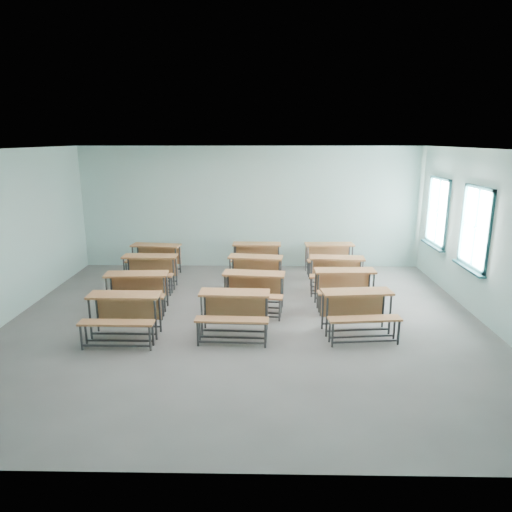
{
  "coord_description": "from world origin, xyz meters",
  "views": [
    {
      "loc": [
        0.36,
        -8.02,
        3.38
      ],
      "look_at": [
        0.19,
        1.2,
        1.0
      ],
      "focal_mm": 32.0,
      "sensor_mm": 36.0,
      "label": 1
    }
  ],
  "objects_px": {
    "desk_unit_r0c2": "(358,307)",
    "desk_unit_r3c2": "(330,254)",
    "desk_unit_r1c2": "(345,283)",
    "desk_unit_r3c0": "(155,255)",
    "desk_unit_r1c1": "(253,286)",
    "desk_unit_r2c0": "(149,267)",
    "desk_unit_r2c1": "(255,268)",
    "desk_unit_r0c0": "(123,310)",
    "desk_unit_r3c1": "(257,254)",
    "desk_unit_r2c2": "(337,269)",
    "desk_unit_r0c1": "(234,307)",
    "desk_unit_r1c0": "(136,287)"
  },
  "relations": [
    {
      "from": "desk_unit_r2c2",
      "to": "desk_unit_r3c2",
      "type": "relative_size",
      "value": 1.02
    },
    {
      "from": "desk_unit_r1c2",
      "to": "desk_unit_r2c0",
      "type": "relative_size",
      "value": 1.02
    },
    {
      "from": "desk_unit_r3c1",
      "to": "desk_unit_r0c1",
      "type": "bearing_deg",
      "value": -93.7
    },
    {
      "from": "desk_unit_r0c0",
      "to": "desk_unit_r3c1",
      "type": "distance_m",
      "value": 4.57
    },
    {
      "from": "desk_unit_r3c1",
      "to": "desk_unit_r1c1",
      "type": "bearing_deg",
      "value": -89.25
    },
    {
      "from": "desk_unit_r0c1",
      "to": "desk_unit_r0c2",
      "type": "relative_size",
      "value": 0.96
    },
    {
      "from": "desk_unit_r3c1",
      "to": "desk_unit_r1c0",
      "type": "bearing_deg",
      "value": -129.62
    },
    {
      "from": "desk_unit_r0c0",
      "to": "desk_unit_r1c2",
      "type": "relative_size",
      "value": 0.98
    },
    {
      "from": "desk_unit_r0c1",
      "to": "desk_unit_r0c2",
      "type": "bearing_deg",
      "value": 4.35
    },
    {
      "from": "desk_unit_r1c0",
      "to": "desk_unit_r2c2",
      "type": "distance_m",
      "value": 4.41
    },
    {
      "from": "desk_unit_r0c0",
      "to": "desk_unit_r2c0",
      "type": "relative_size",
      "value": 1.0
    },
    {
      "from": "desk_unit_r0c0",
      "to": "desk_unit_r1c1",
      "type": "bearing_deg",
      "value": 31.62
    },
    {
      "from": "desk_unit_r3c0",
      "to": "desk_unit_r3c1",
      "type": "relative_size",
      "value": 1.06
    },
    {
      "from": "desk_unit_r0c2",
      "to": "desk_unit_r2c1",
      "type": "xyz_separation_m",
      "value": [
        -1.87,
        2.43,
        0.0
      ]
    },
    {
      "from": "desk_unit_r1c1",
      "to": "desk_unit_r3c2",
      "type": "relative_size",
      "value": 1.04
    },
    {
      "from": "desk_unit_r1c1",
      "to": "desk_unit_r2c2",
      "type": "distance_m",
      "value": 2.26
    },
    {
      "from": "desk_unit_r0c1",
      "to": "desk_unit_r1c0",
      "type": "relative_size",
      "value": 0.99
    },
    {
      "from": "desk_unit_r0c2",
      "to": "desk_unit_r2c0",
      "type": "distance_m",
      "value": 4.94
    },
    {
      "from": "desk_unit_r3c1",
      "to": "desk_unit_r2c0",
      "type": "bearing_deg",
      "value": -150.71
    },
    {
      "from": "desk_unit_r2c0",
      "to": "desk_unit_r2c1",
      "type": "bearing_deg",
      "value": 0.0
    },
    {
      "from": "desk_unit_r3c2",
      "to": "desk_unit_r3c0",
      "type": "bearing_deg",
      "value": -179.92
    },
    {
      "from": "desk_unit_r0c0",
      "to": "desk_unit_r2c2",
      "type": "height_order",
      "value": "same"
    },
    {
      "from": "desk_unit_r0c2",
      "to": "desk_unit_r2c1",
      "type": "distance_m",
      "value": 3.06
    },
    {
      "from": "desk_unit_r3c1",
      "to": "desk_unit_r2c2",
      "type": "bearing_deg",
      "value": -35.37
    },
    {
      "from": "desk_unit_r2c0",
      "to": "desk_unit_r2c1",
      "type": "relative_size",
      "value": 0.93
    },
    {
      "from": "desk_unit_r0c1",
      "to": "desk_unit_r3c1",
      "type": "xyz_separation_m",
      "value": [
        0.33,
        3.83,
        0.0
      ]
    },
    {
      "from": "desk_unit_r0c2",
      "to": "desk_unit_r1c2",
      "type": "distance_m",
      "value": 1.34
    },
    {
      "from": "desk_unit_r2c0",
      "to": "desk_unit_r2c2",
      "type": "bearing_deg",
      "value": -0.32
    },
    {
      "from": "desk_unit_r0c0",
      "to": "desk_unit_r0c1",
      "type": "bearing_deg",
      "value": 5.14
    },
    {
      "from": "desk_unit_r0c0",
      "to": "desk_unit_r0c1",
      "type": "distance_m",
      "value": 1.91
    },
    {
      "from": "desk_unit_r0c1",
      "to": "desk_unit_r2c0",
      "type": "height_order",
      "value": "same"
    },
    {
      "from": "desk_unit_r3c1",
      "to": "desk_unit_r0c2",
      "type": "bearing_deg",
      "value": -62.6
    },
    {
      "from": "desk_unit_r0c2",
      "to": "desk_unit_r3c2",
      "type": "xyz_separation_m",
      "value": [
        0.02,
        3.75,
        0.0
      ]
    },
    {
      "from": "desk_unit_r2c1",
      "to": "desk_unit_r3c2",
      "type": "bearing_deg",
      "value": 42.51
    },
    {
      "from": "desk_unit_r0c1",
      "to": "desk_unit_r3c0",
      "type": "xyz_separation_m",
      "value": [
        -2.25,
        3.64,
        0.0
      ]
    },
    {
      "from": "desk_unit_r3c2",
      "to": "desk_unit_r3c1",
      "type": "bearing_deg",
      "value": 177.63
    },
    {
      "from": "desk_unit_r1c0",
      "to": "desk_unit_r2c2",
      "type": "xyz_separation_m",
      "value": [
        4.2,
        1.36,
        0.0
      ]
    },
    {
      "from": "desk_unit_r0c0",
      "to": "desk_unit_r3c0",
      "type": "distance_m",
      "value": 3.82
    },
    {
      "from": "desk_unit_r0c0",
      "to": "desk_unit_r1c0",
      "type": "relative_size",
      "value": 0.97
    },
    {
      "from": "desk_unit_r2c0",
      "to": "desk_unit_r3c2",
      "type": "xyz_separation_m",
      "value": [
        4.31,
        1.31,
        0.0
      ]
    },
    {
      "from": "desk_unit_r0c0",
      "to": "desk_unit_r1c0",
      "type": "bearing_deg",
      "value": 96.0
    },
    {
      "from": "desk_unit_r1c0",
      "to": "desk_unit_r2c2",
      "type": "relative_size",
      "value": 0.99
    },
    {
      "from": "desk_unit_r2c1",
      "to": "desk_unit_r1c1",
      "type": "bearing_deg",
      "value": -82.72
    },
    {
      "from": "desk_unit_r1c0",
      "to": "desk_unit_r2c0",
      "type": "xyz_separation_m",
      "value": [
        -0.09,
        1.42,
        0.0
      ]
    },
    {
      "from": "desk_unit_r1c0",
      "to": "desk_unit_r3c0",
      "type": "bearing_deg",
      "value": 91.55
    },
    {
      "from": "desk_unit_r1c1",
      "to": "desk_unit_r3c0",
      "type": "relative_size",
      "value": 0.99
    },
    {
      "from": "desk_unit_r3c1",
      "to": "desk_unit_r3c2",
      "type": "relative_size",
      "value": 0.99
    },
    {
      "from": "desk_unit_r1c0",
      "to": "desk_unit_r3c0",
      "type": "distance_m",
      "value": 2.55
    },
    {
      "from": "desk_unit_r0c0",
      "to": "desk_unit_r3c1",
      "type": "height_order",
      "value": "same"
    },
    {
      "from": "desk_unit_r2c2",
      "to": "desk_unit_r3c0",
      "type": "relative_size",
      "value": 0.98
    }
  ]
}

